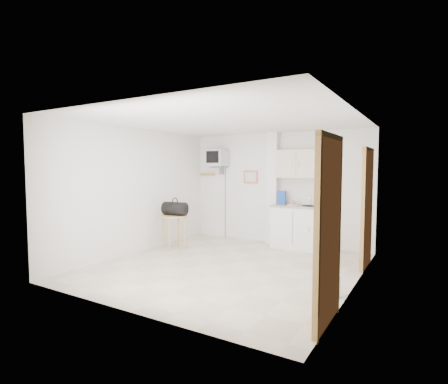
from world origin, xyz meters
The scene contains 7 objects.
ground centered at (0.00, 0.00, 0.00)m, with size 4.50×4.50×0.00m, color beige.
room_envelope centered at (0.24, 0.09, 1.54)m, with size 4.24×4.54×2.55m.
kitchenette centered at (0.57, 2.00, 0.80)m, with size 1.03×0.58×2.10m.
crt_television centered at (-1.45, 2.02, 1.94)m, with size 0.44×0.45×2.15m.
round_table centered at (-1.65, 0.60, 0.60)m, with size 0.57×0.57×0.71m.
duffel_bag centered at (-1.63, 0.61, 0.86)m, with size 0.54×0.33×0.38m.
water_bottle centered at (1.98, -0.51, 0.15)m, with size 0.11×0.11×0.33m.
Camera 1 is at (3.01, -5.15, 1.72)m, focal length 28.00 mm.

